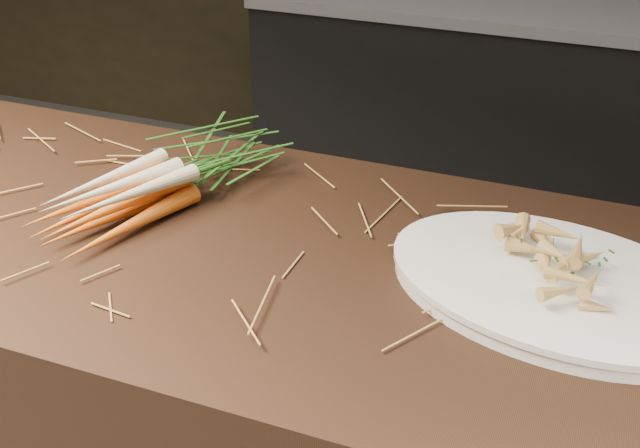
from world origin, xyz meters
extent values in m
cube|color=black|center=(0.00, 0.30, 0.45)|extent=(2.40, 0.70, 0.90)
cube|color=black|center=(0.30, 2.18, 0.40)|extent=(1.80, 0.60, 0.80)
cube|color=#99999E|center=(0.30, 2.18, 0.82)|extent=(1.82, 0.62, 0.04)
cone|color=#CD4A07|center=(-0.10, 0.29, 0.92)|extent=(0.12, 0.27, 0.04)
cone|color=#CD4A07|center=(-0.06, 0.27, 0.92)|extent=(0.14, 0.27, 0.04)
cone|color=#CD4A07|center=(-0.02, 0.26, 0.92)|extent=(0.11, 0.27, 0.04)
cone|color=#CD4A07|center=(-0.08, 0.27, 0.95)|extent=(0.15, 0.26, 0.04)
cone|color=#CD4A07|center=(-0.04, 0.26, 0.95)|extent=(0.13, 0.27, 0.04)
cone|color=beige|center=(-0.09, 0.30, 0.97)|extent=(0.10, 0.26, 0.04)
cone|color=beige|center=(-0.06, 0.27, 0.97)|extent=(0.13, 0.25, 0.04)
cone|color=beige|center=(-0.02, 0.27, 0.97)|extent=(0.12, 0.25, 0.04)
ellipsoid|color=#2A631D|center=(0.03, 0.49, 0.95)|extent=(0.25, 0.28, 0.09)
camera|label=1|loc=(0.66, -0.66, 1.56)|focal=45.00mm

